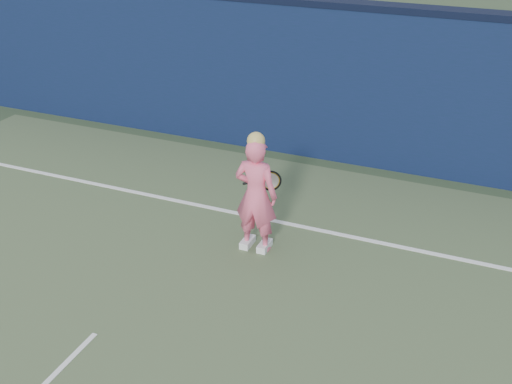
% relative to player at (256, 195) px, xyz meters
% --- Properties ---
extents(backstop_wall, '(24.00, 0.40, 2.50)m').
position_rel_player_xyz_m(backstop_wall, '(-0.89, 3.23, 0.48)').
color(backstop_wall, '#0C1A35').
rests_on(backstop_wall, ground).
extents(player, '(0.56, 0.37, 1.61)m').
position_rel_player_xyz_m(player, '(0.00, 0.00, 0.00)').
color(player, '#FD6286').
rests_on(player, ground).
extents(racket, '(0.54, 0.15, 0.29)m').
position_rel_player_xyz_m(racket, '(-0.01, 0.46, -0.01)').
color(racket, black).
rests_on(racket, ground).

